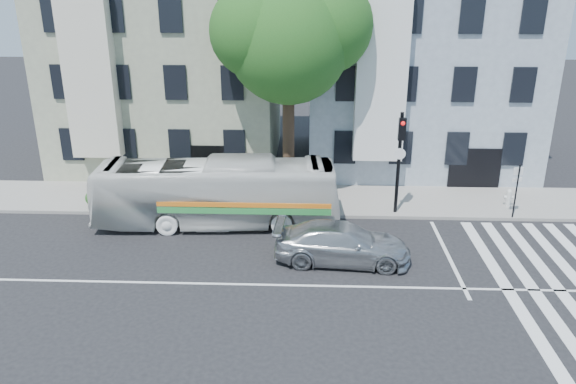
# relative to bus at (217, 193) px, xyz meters

# --- Properties ---
(ground) EXTENTS (120.00, 120.00, 0.00)m
(ground) POSITION_rel_bus_xyz_m (2.98, -5.20, -1.47)
(ground) COLOR black
(ground) RESTS_ON ground
(sidewalk_far) EXTENTS (80.00, 4.00, 0.15)m
(sidewalk_far) POSITION_rel_bus_xyz_m (2.98, 2.80, -1.40)
(sidewalk_far) COLOR gray
(sidewalk_far) RESTS_ON ground
(building_left) EXTENTS (12.00, 10.00, 11.00)m
(building_left) POSITION_rel_bus_xyz_m (-4.02, 9.80, 4.03)
(building_left) COLOR gray
(building_left) RESTS_ON ground
(building_right) EXTENTS (12.00, 10.00, 11.00)m
(building_right) POSITION_rel_bus_xyz_m (9.98, 9.80, 4.03)
(building_right) COLOR gray
(building_right) RESTS_ON ground
(street_tree) EXTENTS (7.30, 5.90, 11.10)m
(street_tree) POSITION_rel_bus_xyz_m (3.04, 3.54, 6.36)
(street_tree) COLOR #2D2116
(street_tree) RESTS_ON ground
(bus) EXTENTS (3.10, 10.71, 2.95)m
(bus) POSITION_rel_bus_xyz_m (0.00, 0.00, 0.00)
(bus) COLOR silver
(bus) RESTS_ON ground
(sedan) EXTENTS (2.44, 5.30, 1.50)m
(sedan) POSITION_rel_bus_xyz_m (5.28, -3.27, -0.72)
(sedan) COLOR #B3B6BA
(sedan) RESTS_ON ground
(hedge) EXTENTS (8.50, 0.87, 0.70)m
(hedge) POSITION_rel_bus_xyz_m (-1.93, 1.60, -0.97)
(hedge) COLOR #205C1D
(hedge) RESTS_ON sidewalk_far
(traffic_signal) EXTENTS (0.50, 0.55, 4.79)m
(traffic_signal) POSITION_rel_bus_xyz_m (7.96, 1.23, 1.62)
(traffic_signal) COLOR black
(traffic_signal) RESTS_ON ground
(fire_hydrant) EXTENTS (0.45, 0.26, 0.81)m
(fire_hydrant) POSITION_rel_bus_xyz_m (13.37, 2.29, -0.91)
(fire_hydrant) COLOR silver
(fire_hydrant) RESTS_ON sidewalk_far
(far_sign_pole) EXTENTS (0.45, 0.20, 2.49)m
(far_sign_pole) POSITION_rel_bus_xyz_m (13.13, 0.94, 0.26)
(far_sign_pole) COLOR black
(far_sign_pole) RESTS_ON sidewalk_far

